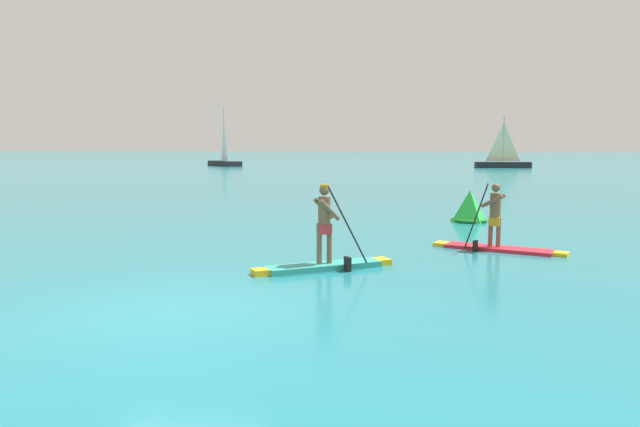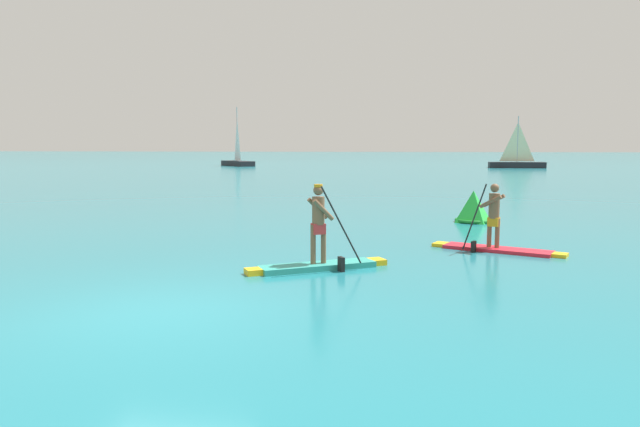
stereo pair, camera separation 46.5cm
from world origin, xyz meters
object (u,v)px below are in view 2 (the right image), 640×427
Objects in this scene: paddleboarder_mid_center at (319,251)px; paddleboarder_far_right at (495,236)px; sailboat_right_horizon at (517,162)px; race_marker_buoy at (473,208)px; sailboat_left_horizon at (238,160)px.

paddleboarder_mid_center is 0.90× the size of paddleboarder_far_right.
sailboat_right_horizon is at bearing -76.74° from paddleboarder_far_right.
paddleboarder_mid_center is at bearing -114.81° from race_marker_buoy.
sailboat_left_horizon is (-23.92, 57.64, 0.38)m from paddleboarder_far_right.
paddleboarder_mid_center reaches higher than paddleboarder_far_right.
paddleboarder_far_right is 5.62m from race_marker_buoy.
paddleboarder_mid_center is 9.30m from race_marker_buoy.
sailboat_right_horizon is at bearing 45.84° from paddleboarder_mid_center.
race_marker_buoy is 0.18× the size of sailboat_left_horizon.
sailboat_left_horizon reaches higher than sailboat_right_horizon.
sailboat_left_horizon is (-23.91, 52.03, 0.29)m from race_marker_buoy.
paddleboarder_far_right is (3.92, 2.83, -0.01)m from paddleboarder_mid_center.
paddleboarder_far_right is at bearing -17.17° from sailboat_left_horizon.
race_marker_buoy is (3.90, 8.44, 0.08)m from paddleboarder_mid_center.
sailboat_right_horizon is (9.39, 55.91, 0.32)m from paddleboarder_far_right.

